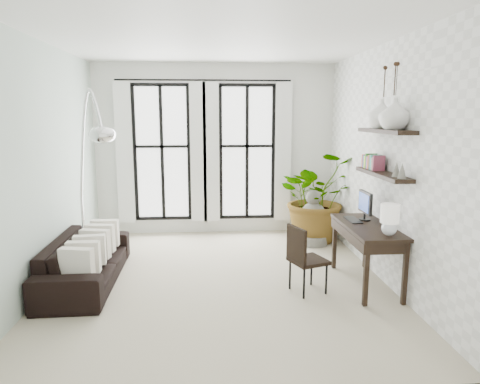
{
  "coord_description": "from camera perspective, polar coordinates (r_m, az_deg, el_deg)",
  "views": [
    {
      "loc": [
        -0.11,
        -5.64,
        2.24
      ],
      "look_at": [
        0.31,
        0.3,
        1.18
      ],
      "focal_mm": 32.0,
      "sensor_mm": 36.0,
      "label": 1
    }
  ],
  "objects": [
    {
      "name": "floor",
      "position": [
        6.07,
        -2.81,
        -11.57
      ],
      "size": [
        5.0,
        5.0,
        0.0
      ],
      "primitive_type": "plane",
      "color": "#B5AC90",
      "rests_on": "ground"
    },
    {
      "name": "ceiling",
      "position": [
        5.72,
        -3.1,
        19.77
      ],
      "size": [
        5.0,
        5.0,
        0.0
      ],
      "primitive_type": "plane",
      "color": "white",
      "rests_on": "wall_back"
    },
    {
      "name": "wall_left",
      "position": [
        6.06,
        -24.76,
        3.13
      ],
      "size": [
        0.0,
        5.0,
        5.0
      ],
      "primitive_type": "plane",
      "rotation": [
        1.57,
        0.0,
        1.57
      ],
      "color": "#B1C6B8",
      "rests_on": "floor"
    },
    {
      "name": "wall_right",
      "position": [
        6.14,
        18.58,
        3.61
      ],
      "size": [
        0.0,
        5.0,
        5.0
      ],
      "primitive_type": "plane",
      "rotation": [
        1.57,
        0.0,
        -1.57
      ],
      "color": "white",
      "rests_on": "floor"
    },
    {
      "name": "wall_back",
      "position": [
        8.16,
        -3.3,
        5.61
      ],
      "size": [
        4.5,
        0.0,
        4.5
      ],
      "primitive_type": "plane",
      "rotation": [
        1.57,
        0.0,
        0.0
      ],
      "color": "white",
      "rests_on": "floor"
    },
    {
      "name": "windows",
      "position": [
        8.09,
        -4.72,
        5.27
      ],
      "size": [
        3.26,
        0.13,
        2.65
      ],
      "color": "white",
      "rests_on": "wall_back"
    },
    {
      "name": "wall_shelves",
      "position": [
        5.81,
        18.46,
        4.54
      ],
      "size": [
        0.25,
        1.3,
        0.6
      ],
      "color": "black",
      "rests_on": "wall_right"
    },
    {
      "name": "sofa",
      "position": [
        6.22,
        -19.85,
        -8.59
      ],
      "size": [
        0.88,
        2.14,
        0.62
      ],
      "primitive_type": "imported",
      "rotation": [
        0.0,
        0.0,
        1.59
      ],
      "color": "black",
      "rests_on": "floor"
    },
    {
      "name": "throw_pillows",
      "position": [
        6.14,
        -19.06,
        -6.93
      ],
      "size": [
        0.4,
        1.52,
        0.4
      ],
      "color": "silver",
      "rests_on": "sofa"
    },
    {
      "name": "plant",
      "position": [
        7.77,
        10.28,
        -0.6
      ],
      "size": [
        1.64,
        1.48,
        1.63
      ],
      "primitive_type": "imported",
      "rotation": [
        0.0,
        0.0,
        0.15
      ],
      "color": "#2D7228",
      "rests_on": "floor"
    },
    {
      "name": "desk",
      "position": [
        5.84,
        16.72,
        -4.99
      ],
      "size": [
        0.59,
        1.4,
        1.22
      ],
      "color": "black",
      "rests_on": "floor"
    },
    {
      "name": "desk_chair",
      "position": [
        5.53,
        8.42,
        -8.33
      ],
      "size": [
        0.54,
        0.54,
        0.88
      ],
      "rotation": [
        0.0,
        0.0,
        0.36
      ],
      "color": "black",
      "rests_on": "floor"
    },
    {
      "name": "arc_lamp",
      "position": [
        6.06,
        -19.29,
        5.95
      ],
      "size": [
        0.77,
        0.63,
        2.59
      ],
      "color": "silver",
      "rests_on": "floor"
    },
    {
      "name": "buddha",
      "position": [
        7.65,
        9.69,
        -3.89
      ],
      "size": [
        0.54,
        0.54,
        0.97
      ],
      "color": "gray",
      "rests_on": "floor"
    },
    {
      "name": "vase_a",
      "position": [
        5.52,
        19.92,
        9.79
      ],
      "size": [
        0.37,
        0.37,
        0.38
      ],
      "primitive_type": "imported",
      "color": "white",
      "rests_on": "shelf_upper"
    },
    {
      "name": "vase_b",
      "position": [
        5.89,
        18.34,
        9.86
      ],
      "size": [
        0.37,
        0.37,
        0.38
      ],
      "primitive_type": "imported",
      "color": "white",
      "rests_on": "shelf_upper"
    }
  ]
}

